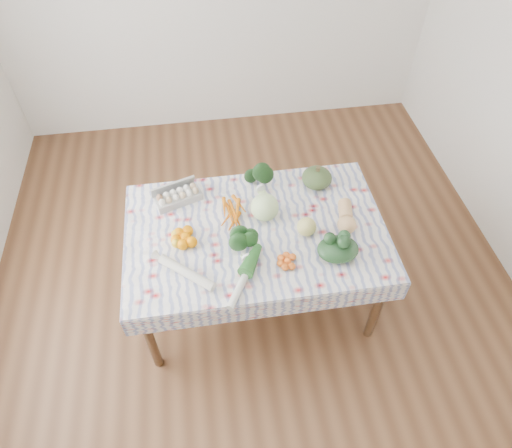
% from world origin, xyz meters
% --- Properties ---
extents(ground, '(4.50, 4.50, 0.00)m').
position_xyz_m(ground, '(0.00, 0.00, 0.00)').
color(ground, '#56341D').
rests_on(ground, ground).
extents(dining_table, '(1.60, 1.00, 0.75)m').
position_xyz_m(dining_table, '(0.00, 0.00, 0.68)').
color(dining_table, brown).
rests_on(dining_table, ground).
extents(tablecloth, '(1.66, 1.06, 0.01)m').
position_xyz_m(tablecloth, '(0.00, 0.00, 0.76)').
color(tablecloth, white).
rests_on(tablecloth, dining_table).
extents(egg_carton, '(0.33, 0.22, 0.08)m').
position_xyz_m(egg_carton, '(-0.48, 0.32, 0.80)').
color(egg_carton, '#B0AFAB').
rests_on(egg_carton, tablecloth).
extents(carrot_bunch, '(0.29, 0.27, 0.04)m').
position_xyz_m(carrot_bunch, '(-0.14, 0.13, 0.78)').
color(carrot_bunch, orange).
rests_on(carrot_bunch, tablecloth).
extents(kale_bunch, '(0.20, 0.18, 0.15)m').
position_xyz_m(kale_bunch, '(0.07, 0.38, 0.84)').
color(kale_bunch, black).
rests_on(kale_bunch, tablecloth).
extents(kabocha_squash, '(0.27, 0.27, 0.14)m').
position_xyz_m(kabocha_squash, '(0.47, 0.34, 0.83)').
color(kabocha_squash, '#394D26').
rests_on(kabocha_squash, tablecloth).
extents(cabbage, '(0.18, 0.18, 0.18)m').
position_xyz_m(cabbage, '(0.07, 0.10, 0.85)').
color(cabbage, '#BADB8E').
rests_on(cabbage, tablecloth).
extents(butternut_squash, '(0.17, 0.27, 0.12)m').
position_xyz_m(butternut_squash, '(0.58, -0.02, 0.82)').
color(butternut_squash, tan).
rests_on(butternut_squash, tablecloth).
extents(orange_cluster, '(0.26, 0.26, 0.07)m').
position_xyz_m(orange_cluster, '(-0.45, -0.02, 0.80)').
color(orange_cluster, orange).
rests_on(orange_cluster, tablecloth).
extents(broccoli, '(0.19, 0.19, 0.12)m').
position_xyz_m(broccoli, '(-0.10, -0.19, 0.82)').
color(broccoli, '#1C461A').
rests_on(broccoli, tablecloth).
extents(mandarin_cluster, '(0.19, 0.19, 0.05)m').
position_xyz_m(mandarin_cluster, '(0.15, -0.29, 0.79)').
color(mandarin_cluster, orange).
rests_on(mandarin_cluster, tablecloth).
extents(grapefruit, '(0.14, 0.14, 0.12)m').
position_xyz_m(grapefruit, '(0.31, -0.07, 0.82)').
color(grapefruit, '#CAC365').
rests_on(grapefruit, tablecloth).
extents(spinach_bag, '(0.25, 0.20, 0.11)m').
position_xyz_m(spinach_bag, '(0.46, -0.27, 0.82)').
color(spinach_bag, '#173218').
rests_on(spinach_bag, tablecloth).
extents(daikon, '(0.34, 0.31, 0.06)m').
position_xyz_m(daikon, '(-0.45, -0.29, 0.79)').
color(daikon, beige).
rests_on(daikon, tablecloth).
extents(leek, '(0.26, 0.40, 0.05)m').
position_xyz_m(leek, '(-0.12, -0.37, 0.79)').
color(leek, silver).
rests_on(leek, tablecloth).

